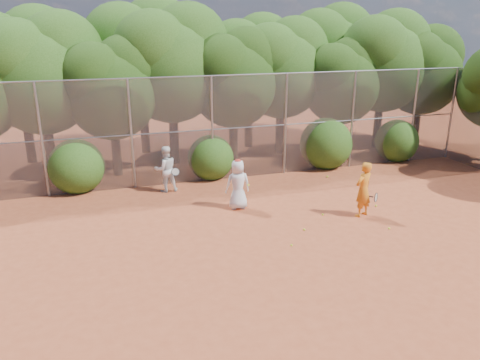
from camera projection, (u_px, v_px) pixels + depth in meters
name	position (u px, v px, depth m)	size (l,w,h in m)	color
ground	(301.00, 240.00, 13.17)	(80.00, 80.00, 0.00)	#984022
fence_back	(234.00, 127.00, 17.91)	(20.05, 0.09, 4.03)	gray
tree_1	(41.00, 70.00, 17.59)	(4.64, 4.03, 6.35)	black
tree_2	(112.00, 85.00, 17.84)	(3.99, 3.47, 5.47)	black
tree_3	(172.00, 60.00, 19.22)	(4.89, 4.26, 6.70)	black
tree_4	(234.00, 75.00, 19.58)	(4.19, 3.64, 5.73)	black
tree_5	(282.00, 65.00, 20.93)	(4.51, 3.92, 6.17)	black
tree_6	(342.00, 79.00, 20.92)	(3.86, 3.36, 5.29)	black
tree_7	(384.00, 58.00, 21.93)	(4.77, 4.14, 6.53)	black
tree_8	(423.00, 67.00, 22.37)	(4.25, 3.70, 5.82)	black
tree_9	(20.00, 61.00, 19.33)	(4.83, 4.20, 6.62)	black
tree_10	(141.00, 51.00, 20.85)	(5.15, 4.48, 7.06)	black
tree_11	(250.00, 60.00, 22.06)	(4.64, 4.03, 6.35)	black
tree_12	(330.00, 50.00, 23.78)	(5.02, 4.37, 6.88)	black
bush_0	(76.00, 164.00, 16.83)	(2.00, 2.00, 2.00)	#234812
bush_1	(211.00, 156.00, 18.29)	(1.80, 1.80, 1.80)	#234812
bush_2	(326.00, 141.00, 19.66)	(2.20, 2.20, 2.20)	#234812
bush_3	(397.00, 139.00, 20.71)	(1.90, 1.90, 1.90)	#234812
player_yellow	(363.00, 190.00, 14.59)	(0.86, 0.64, 1.77)	orange
player_teen	(238.00, 184.00, 15.21)	(0.82, 0.55, 1.68)	silver
player_white	(166.00, 169.00, 16.79)	(0.89, 0.74, 1.68)	white
ball_0	(323.00, 214.00, 14.87)	(0.07, 0.07, 0.07)	#D6EB2A
ball_1	(367.00, 185.00, 17.55)	(0.07, 0.07, 0.07)	#D6EB2A
ball_2	(389.00, 228.00, 13.86)	(0.07, 0.07, 0.07)	#D6EB2A
ball_3	(376.00, 206.00, 15.59)	(0.07, 0.07, 0.07)	#D6EB2A
ball_4	(304.00, 229.00, 13.78)	(0.07, 0.07, 0.07)	#D6EB2A
ball_5	(327.00, 177.00, 18.55)	(0.07, 0.07, 0.07)	#D6EB2A
ball_6	(291.00, 245.00, 12.81)	(0.07, 0.07, 0.07)	#D6EB2A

